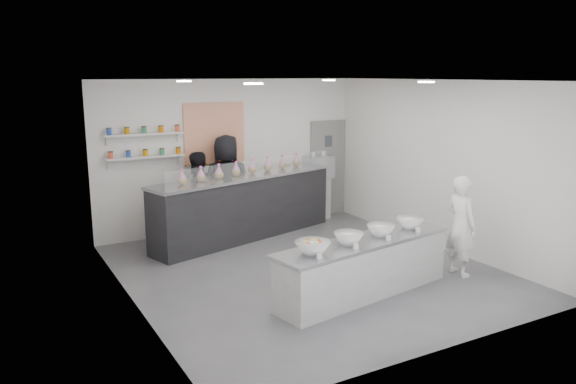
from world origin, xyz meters
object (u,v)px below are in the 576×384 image
object	(u,v)px
woman_prep	(461,226)
espresso_machine	(318,167)
prep_counter	(364,267)
staff_left	(197,196)
back_bar	(245,207)
espresso_ledge	(303,200)
staff_right	(227,185)

from	to	relation	value
woman_prep	espresso_machine	bearing A→B (deg)	3.01
prep_counter	staff_left	xyz separation A→B (m)	(-1.10, 3.82, 0.43)
prep_counter	espresso_machine	xyz separation A→B (m)	(1.74, 4.00, 0.73)
prep_counter	back_bar	size ratio (longest dim) A/B	0.75
back_bar	espresso_ledge	world-z (taller)	back_bar
espresso_machine	staff_right	distance (m)	2.22
espresso_machine	staff_right	bearing A→B (deg)	-175.33
espresso_ledge	staff_left	world-z (taller)	staff_left
back_bar	espresso_machine	world-z (taller)	espresso_machine
espresso_ledge	staff_right	size ratio (longest dim) A/B	0.62
back_bar	espresso_machine	distance (m)	2.18
woman_prep	staff_left	xyz separation A→B (m)	(-2.90, 3.88, 0.04)
back_bar	espresso_machine	bearing A→B (deg)	0.87
staff_right	prep_counter	bearing A→B (deg)	114.59
prep_counter	staff_right	bearing A→B (deg)	87.45
espresso_machine	staff_right	size ratio (longest dim) A/B	0.30
back_bar	staff_left	distance (m)	0.94
prep_counter	back_bar	xyz separation A→B (m)	(-0.29, 3.39, 0.21)
back_bar	prep_counter	bearing A→B (deg)	-100.88
espresso_ledge	staff_left	bearing A→B (deg)	-175.79
staff_left	back_bar	bearing A→B (deg)	138.90
espresso_ledge	woman_prep	bearing A→B (deg)	-83.66
espresso_machine	staff_left	world-z (taller)	staff_left
espresso_machine	staff_left	xyz separation A→B (m)	(-2.83, -0.18, -0.30)
staff_right	back_bar	bearing A→B (deg)	130.35
espresso_ledge	espresso_machine	bearing A→B (deg)	0.00
espresso_machine	staff_right	world-z (taller)	staff_right
woman_prep	staff_left	world-z (taller)	staff_left
staff_left	staff_right	xyz separation A→B (m)	(0.63, 0.00, 0.15)
espresso_ledge	staff_right	distance (m)	1.90
woman_prep	staff_right	world-z (taller)	staff_right
prep_counter	back_bar	bearing A→B (deg)	85.34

